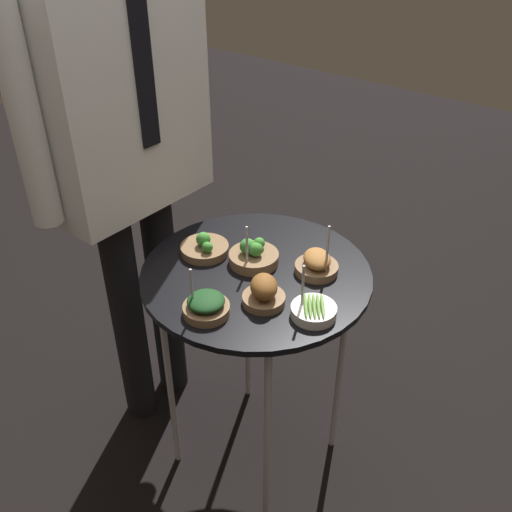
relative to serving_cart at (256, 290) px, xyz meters
The scene contains 9 objects.
ground_plane 0.71m from the serving_cart, ahead, with size 8.00×8.00×0.00m, color black.
serving_cart is the anchor object (origin of this frame).
bowl_spinach_back_left 0.24m from the serving_cart, behind, with size 0.12×0.12×0.13m.
bowl_broccoli_mid_right 0.10m from the serving_cart, 48.51° to the left, with size 0.14×0.14×0.14m.
bowl_asparagus_front_right 0.25m from the serving_cart, 104.58° to the right, with size 0.11×0.11×0.14m.
bowl_roast_mid_left 0.19m from the serving_cart, 52.77° to the right, with size 0.12×0.12×0.16m.
bowl_roast_near_rim 0.17m from the serving_cart, 133.31° to the right, with size 0.11×0.11×0.08m.
bowl_broccoli_center 0.19m from the serving_cart, 97.13° to the left, with size 0.14×0.14×0.07m.
waiter_figure 0.60m from the serving_cart, 93.86° to the left, with size 0.64×0.24×1.74m.
Camera 1 is at (-1.00, -0.79, 1.69)m, focal length 40.00 mm.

